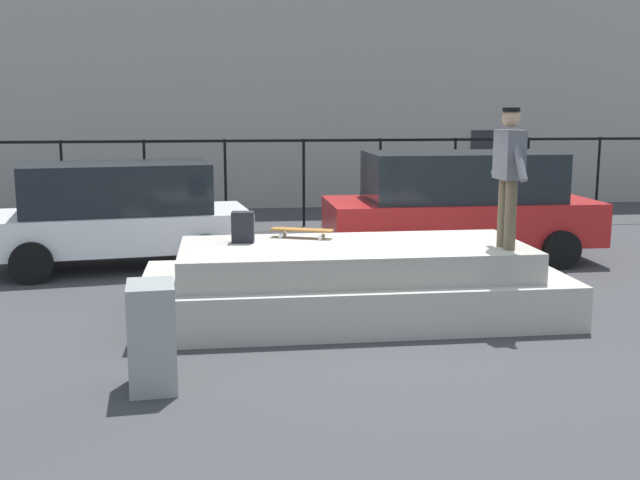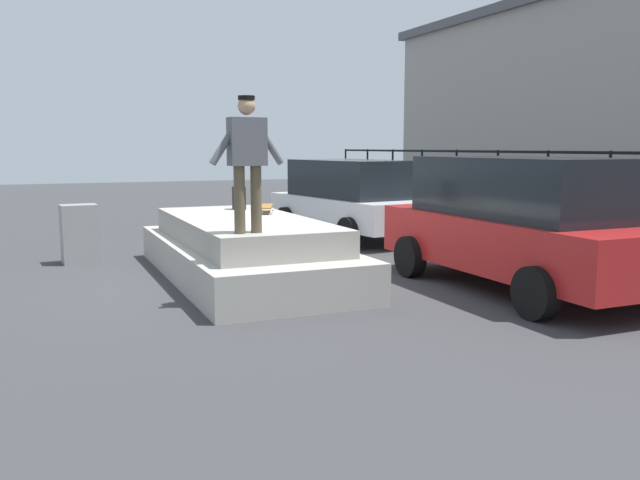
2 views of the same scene
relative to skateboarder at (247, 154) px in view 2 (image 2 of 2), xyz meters
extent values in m
plane|color=#38383A|center=(-1.66, 0.56, -1.93)|extent=(60.00, 60.00, 0.00)
cube|color=#ADA89E|center=(-1.82, 0.47, -1.65)|extent=(5.32, 2.27, 0.56)
cube|color=#A09B91|center=(-1.82, 0.47, -1.18)|extent=(4.36, 1.86, 0.37)
cylinder|color=brown|center=(0.00, 0.11, -0.57)|extent=(0.14, 0.14, 0.85)
cylinder|color=brown|center=(0.00, -0.11, -0.57)|extent=(0.14, 0.14, 0.85)
cube|color=#595960|center=(0.00, 0.00, 0.15)|extent=(0.25, 0.47, 0.60)
cylinder|color=#595960|center=(-0.01, 0.28, 0.14)|extent=(0.10, 0.42, 0.57)
cylinder|color=#595960|center=(0.01, -0.28, 0.14)|extent=(0.10, 0.42, 0.57)
sphere|color=tan|center=(0.00, 0.00, 0.59)|extent=(0.22, 0.22, 0.22)
cylinder|color=black|center=(0.00, 0.00, 0.69)|extent=(0.22, 0.22, 0.05)
cube|color=brown|center=(-2.42, 1.05, -0.89)|extent=(0.84, 0.49, 0.02)
cylinder|color=silver|center=(-2.63, 1.24, -0.97)|extent=(0.06, 0.05, 0.06)
cylinder|color=silver|center=(-2.70, 1.05, -0.97)|extent=(0.06, 0.05, 0.06)
cylinder|color=silver|center=(-2.13, 1.04, -0.97)|extent=(0.06, 0.05, 0.06)
cylinder|color=silver|center=(-2.20, 0.86, -0.97)|extent=(0.06, 0.05, 0.06)
cube|color=black|center=(-3.20, 0.81, -0.80)|extent=(0.30, 0.23, 0.40)
cube|color=white|center=(-5.17, 3.96, -1.30)|extent=(4.45, 2.40, 0.61)
cube|color=black|center=(-5.17, 3.96, -0.60)|extent=(3.16, 2.00, 0.80)
cylinder|color=black|center=(-6.60, 4.70, -1.61)|extent=(0.66, 0.31, 0.64)
cylinder|color=black|center=(-6.34, 2.85, -1.61)|extent=(0.66, 0.31, 0.64)
cylinder|color=black|center=(-4.00, 5.07, -1.61)|extent=(0.66, 0.31, 0.64)
cylinder|color=black|center=(-3.74, 3.22, -1.61)|extent=(0.66, 0.31, 0.64)
cube|color=#B21E1E|center=(0.63, 3.82, -1.24)|extent=(4.61, 1.89, 0.73)
cube|color=black|center=(0.63, 3.82, -0.47)|extent=(3.23, 1.66, 0.82)
cylinder|color=black|center=(-0.79, 4.78, -1.61)|extent=(0.64, 0.22, 0.64)
cylinder|color=black|center=(-0.80, 2.86, -1.61)|extent=(0.64, 0.22, 0.64)
cylinder|color=black|center=(2.06, 2.85, -1.61)|extent=(0.64, 0.22, 0.64)
cube|color=gray|center=(-4.14, -1.79, -1.41)|extent=(0.49, 0.63, 1.03)
cylinder|color=black|center=(-13.66, 7.82, -0.96)|extent=(0.06, 0.06, 1.94)
cylinder|color=black|center=(-11.95, 7.82, -0.96)|extent=(0.06, 0.06, 1.94)
cylinder|color=black|center=(-10.24, 7.82, -0.96)|extent=(0.06, 0.06, 1.94)
cylinder|color=black|center=(-8.52, 7.82, -0.96)|extent=(0.06, 0.06, 1.94)
cylinder|color=black|center=(-6.81, 7.82, -0.96)|extent=(0.06, 0.06, 1.94)
cylinder|color=black|center=(-5.09, 7.82, -0.96)|extent=(0.06, 0.06, 1.94)
cylinder|color=black|center=(-3.38, 7.82, -0.96)|extent=(0.06, 0.06, 1.94)
cylinder|color=black|center=(-1.66, 7.82, -0.96)|extent=(0.06, 0.06, 1.94)
cube|color=black|center=(-1.66, 7.82, -0.03)|extent=(24.00, 0.04, 0.06)
camera|label=1|loc=(-3.46, -8.90, 0.74)|focal=42.94mm
camera|label=2|loc=(8.07, -2.46, 0.09)|focal=37.41mm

